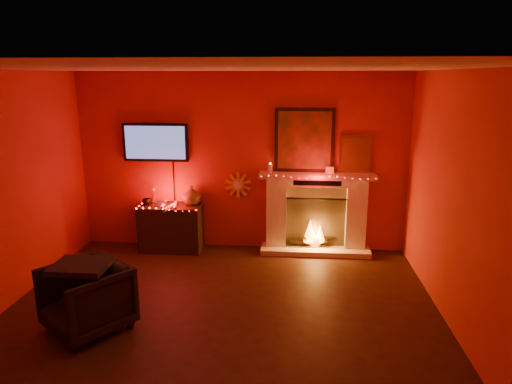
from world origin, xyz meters
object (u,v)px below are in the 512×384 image
console_table (172,225)px  armchair (86,298)px  tv (156,142)px  fireplace (316,206)px  sunburst_clock (238,185)px

console_table → armchair: console_table is taller
armchair → tv: bearing=126.7°
console_table → tv: bearing=142.8°
fireplace → tv: (-2.44, 0.06, 0.92)m
tv → sunburst_clock: bearing=1.2°
sunburst_clock → console_table: 1.19m
fireplace → armchair: fireplace is taller
sunburst_clock → armchair: 2.95m
console_table → armchair: bearing=-97.4°
sunburst_clock → console_table: bearing=-167.8°
tv → sunburst_clock: size_ratio=3.10×
sunburst_clock → console_table: sunburst_clock is taller
console_table → fireplace: bearing=3.2°
sunburst_clock → console_table: (-1.00, -0.22, -0.60)m
sunburst_clock → armchair: sunburst_clock is taller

